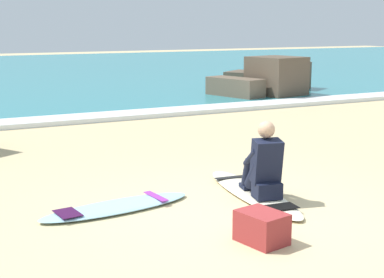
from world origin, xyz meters
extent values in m
plane|color=#CCB584|center=(0.00, 0.00, 0.00)|extent=(80.00, 80.00, 0.00)
cube|color=white|center=(0.00, 7.30, 0.06)|extent=(80.00, 0.90, 0.11)
ellipsoid|color=#EFE5C6|center=(0.54, 0.63, 0.04)|extent=(0.76, 2.37, 0.07)
cube|color=black|center=(0.61, 1.28, 0.07)|extent=(0.49, 0.15, 0.01)
cube|color=black|center=(0.46, -0.11, 0.07)|extent=(0.39, 0.28, 0.01)
cube|color=black|center=(0.50, 0.25, 0.18)|extent=(0.37, 0.32, 0.20)
cylinder|color=black|center=(0.44, 0.46, 0.33)|extent=(0.23, 0.43, 0.43)
cylinder|color=black|center=(0.47, 0.66, 0.30)|extent=(0.17, 0.28, 0.42)
cube|color=black|center=(0.48, 0.73, 0.10)|extent=(0.15, 0.24, 0.05)
cylinder|color=black|center=(0.64, 0.41, 0.33)|extent=(0.23, 0.43, 0.43)
cylinder|color=black|center=(0.70, 0.61, 0.30)|extent=(0.17, 0.28, 0.42)
cube|color=black|center=(0.72, 0.68, 0.10)|extent=(0.15, 0.24, 0.05)
cube|color=black|center=(0.51, 0.29, 0.53)|extent=(0.40, 0.36, 0.57)
sphere|color=tan|center=(0.52, 0.32, 0.92)|extent=(0.21, 0.21, 0.21)
cylinder|color=black|center=(0.41, 0.47, 0.55)|extent=(0.17, 0.41, 0.31)
cylinder|color=black|center=(0.68, 0.41, 0.55)|extent=(0.17, 0.41, 0.31)
ellipsoid|color=#9ED1E5|center=(-1.22, 0.87, 0.04)|extent=(1.97, 0.75, 0.07)
cube|color=purple|center=(-0.69, 0.94, 0.07)|extent=(0.16, 0.49, 0.01)
cube|color=#351037|center=(-1.83, 0.80, 0.07)|extent=(0.28, 0.39, 0.01)
cube|color=brown|center=(5.33, 9.00, 0.32)|extent=(1.17, 1.90, 0.63)
cube|color=brown|center=(6.93, 10.86, 0.31)|extent=(1.74, 1.72, 0.63)
cube|color=#756656|center=(6.44, 8.95, 0.60)|extent=(1.08, 1.23, 1.20)
cube|color=brown|center=(6.60, 8.74, 0.61)|extent=(1.60, 1.67, 1.23)
cube|color=brown|center=(7.81, 10.05, 0.48)|extent=(1.71, 1.86, 0.97)
cube|color=maroon|center=(-0.27, -0.78, 0.16)|extent=(0.45, 0.54, 0.32)
camera|label=1|loc=(-3.36, -5.32, 2.17)|focal=53.28mm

